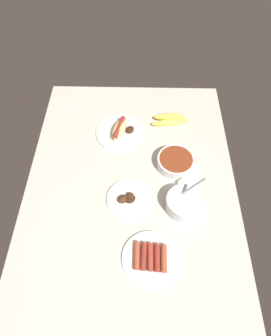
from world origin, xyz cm
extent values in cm
cube|color=beige|center=(0.00, 0.00, -1.50)|extent=(120.00, 90.00, 3.00)
cylinder|color=white|center=(26.43, 6.42, 0.50)|extent=(22.70, 22.70, 1.00)
ellipsoid|color=#DBB77A|center=(26.43, 6.42, 3.20)|extent=(14.71, 9.32, 4.40)
cylinder|color=maroon|center=(26.43, 6.42, 4.41)|extent=(13.12, 5.67, 2.40)
ellipsoid|color=#381E14|center=(26.77, 1.33, 2.40)|extent=(5.63, 5.37, 2.80)
cylinder|color=white|center=(-9.40, 0.57, 0.50)|extent=(18.65, 18.65, 1.00)
ellipsoid|color=#472819|center=(-10.68, 3.08, 2.29)|extent=(5.33, 5.54, 2.58)
ellipsoid|color=#381E14|center=(-10.51, -0.38, 2.21)|extent=(5.54, 5.79, 2.42)
ellipsoid|color=#472819|center=(-9.69, 0.19, 2.27)|extent=(5.59, 5.12, 2.54)
cylinder|color=white|center=(8.07, -19.44, 2.50)|extent=(16.26, 16.26, 5.00)
cylinder|color=maroon|center=(8.07, -19.44, 4.60)|extent=(14.64, 14.64, 1.00)
cylinder|color=silver|center=(-12.54, -21.40, 3.18)|extent=(14.32, 14.32, 6.36)
cylinder|color=beige|center=(-12.54, -21.40, 4.45)|extent=(12.60, 12.60, 2.86)
cube|color=#B7B7BC|center=(-9.32, -23.19, 9.25)|extent=(2.79, 10.58, 12.99)
ellipsoid|color=#E5D14C|center=(36.18, -17.90, 1.93)|extent=(4.60, 15.41, 3.86)
ellipsoid|color=#E5D14C|center=(32.81, -18.36, 1.65)|extent=(6.36, 18.90, 3.30)
cylinder|color=white|center=(-33.86, -7.97, 0.50)|extent=(20.78, 20.78, 1.00)
cylinder|color=#AD472D|center=(-34.24, -12.87, 2.12)|extent=(9.83, 2.50, 2.23)
cylinder|color=maroon|center=(-34.05, -10.42, 2.12)|extent=(9.79, 2.35, 2.23)
cylinder|color=#9E3828|center=(-33.86, -7.97, 2.12)|extent=(9.77, 2.26, 2.23)
cylinder|color=maroon|center=(-33.67, -5.53, 2.12)|extent=(9.86, 2.70, 2.23)
cylinder|color=#AD472D|center=(-33.48, -3.08, 2.12)|extent=(9.77, 2.24, 2.23)
camera|label=1|loc=(-64.17, -3.29, 104.93)|focal=30.24mm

